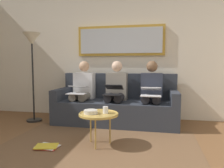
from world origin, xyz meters
The scene contains 15 objects.
wall_rear centered at (0.00, -2.60, 1.30)m, with size 6.00×0.12×2.60m, color beige.
area_rug centered at (0.00, -0.85, 0.00)m, with size 2.60×1.80×0.01m, color brown.
couch centered at (0.00, -2.12, 0.31)m, with size 2.20×0.90×0.90m.
framed_mirror centered at (0.00, -2.51, 1.55)m, with size 1.75×0.05×0.60m.
coffee_table centered at (0.01, -0.90, 0.41)m, with size 0.52×0.52×0.44m.
cup centered at (-0.07, -0.94, 0.47)m, with size 0.07×0.07×0.09m, color silver.
bowl centered at (0.11, -0.87, 0.45)m, with size 0.18×0.18×0.05m, color beige.
person_left centered at (-0.64, -2.05, 0.61)m, with size 0.38×0.58×1.14m.
laptop_white centered at (-0.64, -1.80, 0.62)m, with size 0.33×0.33×0.14m.
person_middle centered at (0.00, -2.05, 0.61)m, with size 0.38×0.58×1.14m.
laptop_black centered at (0.00, -1.82, 0.63)m, with size 0.30×0.39×0.17m.
person_right centered at (0.64, -2.05, 0.61)m, with size 0.38×0.58×1.14m.
laptop_silver centered at (0.64, -1.80, 0.63)m, with size 0.33×0.34×0.14m.
magazine_stack centered at (0.64, -0.66, 0.02)m, with size 0.32×0.28×0.03m.
standing_lamp centered at (1.55, -1.85, 1.37)m, with size 0.32×0.32×1.66m.
Camera 1 is at (-0.74, 1.82, 1.07)m, focal length 34.78 mm.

